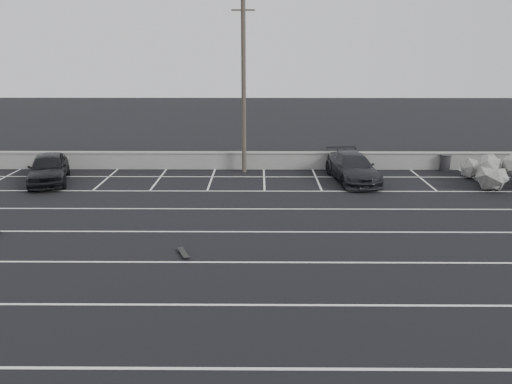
{
  "coord_description": "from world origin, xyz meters",
  "views": [
    {
      "loc": [
        0.72,
        -15.98,
        7.17
      ],
      "look_at": [
        0.58,
        5.37,
        1.0
      ],
      "focal_mm": 35.0,
      "sensor_mm": 36.0,
      "label": 1
    }
  ],
  "objects_px": {
    "utility_pole": "(244,88)",
    "trash_bin": "(445,163)",
    "car_right": "(353,168)",
    "skateboard": "(184,253)",
    "car_left": "(49,168)"
  },
  "relations": [
    {
      "from": "utility_pole",
      "to": "trash_bin",
      "type": "relative_size",
      "value": 9.94
    },
    {
      "from": "utility_pole",
      "to": "skateboard",
      "type": "distance_m",
      "value": 13.65
    },
    {
      "from": "car_left",
      "to": "utility_pole",
      "type": "distance_m",
      "value": 11.77
    },
    {
      "from": "car_left",
      "to": "trash_bin",
      "type": "distance_m",
      "value": 23.09
    },
    {
      "from": "car_right",
      "to": "trash_bin",
      "type": "bearing_deg",
      "value": 14.93
    },
    {
      "from": "trash_bin",
      "to": "car_right",
      "type": "bearing_deg",
      "value": -158.04
    },
    {
      "from": "car_left",
      "to": "car_right",
      "type": "xyz_separation_m",
      "value": [
        16.83,
        0.48,
        -0.06
      ]
    },
    {
      "from": "car_right",
      "to": "skateboard",
      "type": "bearing_deg",
      "value": -133.94
    },
    {
      "from": "car_left",
      "to": "car_right",
      "type": "bearing_deg",
      "value": -14.92
    },
    {
      "from": "utility_pole",
      "to": "car_right",
      "type": "bearing_deg",
      "value": -18.49
    },
    {
      "from": "car_right",
      "to": "utility_pole",
      "type": "xyz_separation_m",
      "value": [
        -6.12,
        2.05,
        4.23
      ]
    },
    {
      "from": "trash_bin",
      "to": "skateboard",
      "type": "distance_m",
      "value": 19.11
    },
    {
      "from": "car_right",
      "to": "utility_pole",
      "type": "bearing_deg",
      "value": 154.48
    },
    {
      "from": "car_left",
      "to": "car_right",
      "type": "distance_m",
      "value": 16.84
    },
    {
      "from": "utility_pole",
      "to": "trash_bin",
      "type": "xyz_separation_m",
      "value": [
        12.19,
        0.4,
        -4.49
      ]
    }
  ]
}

